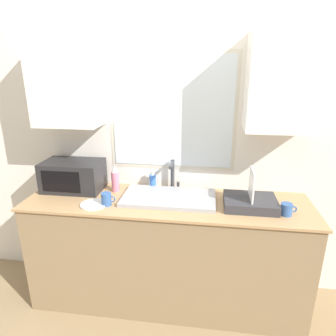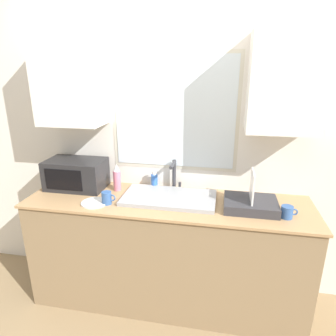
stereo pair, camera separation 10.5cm
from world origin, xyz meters
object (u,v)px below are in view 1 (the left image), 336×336
(microwave, at_px, (73,176))
(soap_bottle, at_px, (153,181))
(faucet, at_px, (173,173))
(mug_near_sink, at_px, (107,199))
(dish_rack, at_px, (250,201))
(spray_bottle, at_px, (115,179))

(microwave, relative_size, soap_bottle, 3.15)
(faucet, xyz_separation_m, microwave, (-0.83, -0.11, -0.03))
(mug_near_sink, bearing_deg, soap_bottle, 53.38)
(dish_rack, distance_m, spray_bottle, 1.10)
(spray_bottle, bearing_deg, soap_bottle, 20.00)
(faucet, height_order, soap_bottle, faucet)
(mug_near_sink, bearing_deg, spray_bottle, 93.02)
(faucet, bearing_deg, mug_near_sink, -140.73)
(dish_rack, height_order, mug_near_sink, dish_rack)
(faucet, xyz_separation_m, mug_near_sink, (-0.46, -0.37, -0.10))
(spray_bottle, distance_m, soap_bottle, 0.32)
(microwave, bearing_deg, dish_rack, -5.51)
(spray_bottle, xyz_separation_m, soap_bottle, (0.30, 0.11, -0.04))
(microwave, height_order, mug_near_sink, microwave)
(faucet, height_order, spray_bottle, faucet)
(faucet, bearing_deg, dish_rack, -22.39)
(soap_bottle, bearing_deg, faucet, -2.24)
(microwave, xyz_separation_m, soap_bottle, (0.66, 0.12, -0.06))
(spray_bottle, distance_m, mug_near_sink, 0.28)
(mug_near_sink, bearing_deg, faucet, 39.27)
(dish_rack, distance_m, mug_near_sink, 1.08)
(faucet, distance_m, dish_rack, 0.67)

